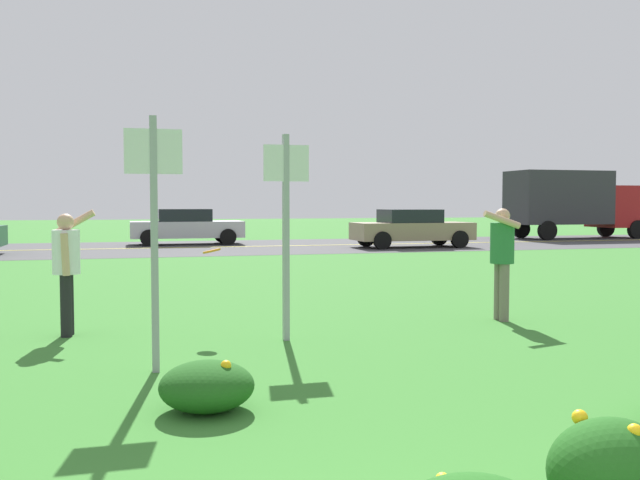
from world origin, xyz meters
TOP-DOWN VIEW (x-y plane):
  - ground_plane at (0.00, 12.61)m, footprint 120.00×120.00m
  - highway_strip at (0.00, 25.21)m, footprint 120.00×9.28m
  - highway_center_stripe at (0.00, 25.21)m, footprint 120.00×0.16m
  - daylily_clump_front_center at (-0.47, 4.16)m, footprint 0.77×0.75m
  - daylily_clump_mid_center at (1.36, 1.59)m, footprint 0.70×0.59m
  - sign_post_near_path at (-0.82, 5.62)m, footprint 0.56×0.10m
  - sign_post_by_roadside at (0.80, 6.84)m, footprint 0.56×0.10m
  - person_thrower_white_shirt at (-1.82, 7.87)m, footprint 0.53×0.50m
  - person_catcher_green_shirt at (4.10, 7.42)m, footprint 0.57×0.50m
  - frisbee_orange at (-0.04, 7.46)m, footprint 0.24×0.23m
  - car_silver_center_right at (1.26, 27.30)m, footprint 4.50×2.00m
  - car_tan_rightmost at (9.39, 23.13)m, footprint 4.50×2.00m
  - box_truck_red at (19.56, 27.30)m, footprint 6.70×2.46m

SIDE VIEW (x-z plane):
  - ground_plane at x=0.00m, z-range 0.00..0.00m
  - highway_strip at x=0.00m, z-range 0.00..0.01m
  - highway_center_stripe at x=0.00m, z-range 0.01..0.01m
  - daylily_clump_front_center at x=-0.47m, z-range -0.01..0.42m
  - daylily_clump_mid_center at x=1.36m, z-range 0.00..0.56m
  - car_silver_center_right at x=1.26m, z-range 0.01..1.46m
  - car_tan_rightmost at x=9.39m, z-range 0.01..1.46m
  - person_thrower_white_shirt at x=-1.82m, z-range 0.13..1.73m
  - person_catcher_green_shirt at x=4.10m, z-range 0.16..1.77m
  - frisbee_orange at x=-0.04m, z-range 1.03..1.12m
  - sign_post_by_roadside at x=0.80m, z-range 0.27..2.79m
  - sign_post_near_path at x=-0.82m, z-range 0.27..2.82m
  - box_truck_red at x=19.56m, z-range 0.20..3.40m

